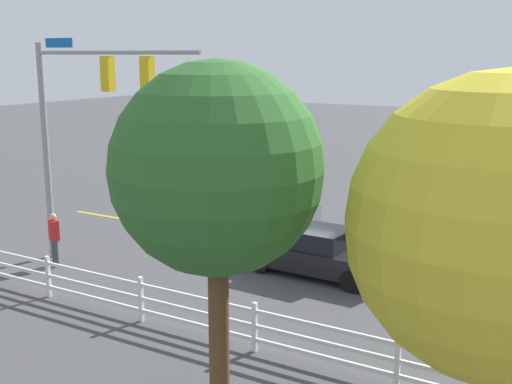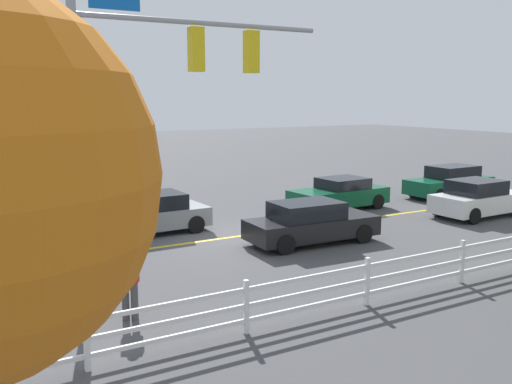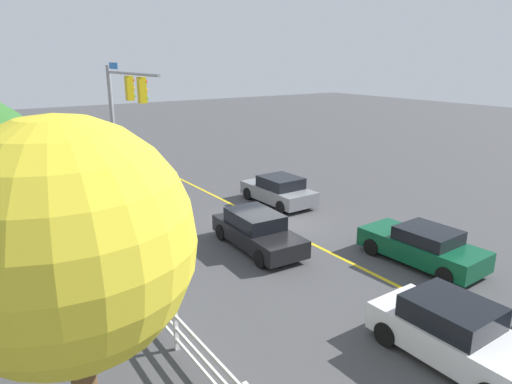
{
  "view_description": "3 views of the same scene",
  "coord_description": "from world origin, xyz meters",
  "px_view_note": "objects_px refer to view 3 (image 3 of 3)",
  "views": [
    {
      "loc": [
        -9.7,
        18.76,
        6.48
      ],
      "look_at": [
        0.31,
        1.68,
        2.21
      ],
      "focal_mm": 44.99,
      "sensor_mm": 36.0,
      "label": 1
    },
    {
      "loc": [
        8.91,
        17.11,
        4.85
      ],
      "look_at": [
        -0.0,
        1.76,
        1.87
      ],
      "focal_mm": 39.81,
      "sensor_mm": 36.0,
      "label": 2
    },
    {
      "loc": [
        -15.75,
        11.33,
        7.1
      ],
      "look_at": [
        -0.1,
        0.84,
        1.62
      ],
      "focal_mm": 32.22,
      "sensor_mm": 36.0,
      "label": 3
    }
  ],
  "objects_px": {
    "car_4": "(455,334)",
    "tree_0": "(67,245)",
    "car_0": "(422,246)",
    "pedestrian": "(111,195)",
    "car_3": "(279,190)",
    "car_2": "(257,231)"
  },
  "relations": [
    {
      "from": "car_0",
      "to": "car_4",
      "type": "relative_size",
      "value": 1.1
    },
    {
      "from": "car_0",
      "to": "car_2",
      "type": "height_order",
      "value": "car_2"
    },
    {
      "from": "tree_0",
      "to": "car_0",
      "type": "bearing_deg",
      "value": -80.93
    },
    {
      "from": "car_3",
      "to": "tree_0",
      "type": "relative_size",
      "value": 0.66
    },
    {
      "from": "car_3",
      "to": "pedestrian",
      "type": "xyz_separation_m",
      "value": [
        3.19,
        7.52,
        0.24
      ]
    },
    {
      "from": "car_2",
      "to": "pedestrian",
      "type": "relative_size",
      "value": 2.68
    },
    {
      "from": "pedestrian",
      "to": "car_3",
      "type": "bearing_deg",
      "value": -172.96
    },
    {
      "from": "car_2",
      "to": "car_4",
      "type": "xyz_separation_m",
      "value": [
        -8.44,
        -0.07,
        0.04
      ]
    },
    {
      "from": "car_2",
      "to": "car_4",
      "type": "bearing_deg",
      "value": 3.1
    },
    {
      "from": "car_2",
      "to": "pedestrian",
      "type": "distance_m",
      "value": 8.07
    },
    {
      "from": "car_2",
      "to": "tree_0",
      "type": "relative_size",
      "value": 0.72
    },
    {
      "from": "car_2",
      "to": "car_3",
      "type": "relative_size",
      "value": 1.09
    },
    {
      "from": "car_0",
      "to": "car_4",
      "type": "bearing_deg",
      "value": 131.47
    },
    {
      "from": "pedestrian",
      "to": "tree_0",
      "type": "bearing_deg",
      "value": 101.57
    },
    {
      "from": "car_0",
      "to": "pedestrian",
      "type": "xyz_separation_m",
      "value": [
        11.78,
        7.54,
        0.26
      ]
    },
    {
      "from": "car_0",
      "to": "tree_0",
      "type": "height_order",
      "value": "tree_0"
    },
    {
      "from": "car_0",
      "to": "car_3",
      "type": "xyz_separation_m",
      "value": [
        8.59,
        0.02,
        0.02
      ]
    },
    {
      "from": "car_0",
      "to": "car_2",
      "type": "distance_m",
      "value": 6.09
    },
    {
      "from": "car_3",
      "to": "car_4",
      "type": "distance_m",
      "value": 13.18
    },
    {
      "from": "car_0",
      "to": "tree_0",
      "type": "xyz_separation_m",
      "value": [
        -1.94,
        12.12,
        3.55
      ]
    },
    {
      "from": "car_0",
      "to": "car_3",
      "type": "relative_size",
      "value": 1.08
    },
    {
      "from": "car_4",
      "to": "tree_0",
      "type": "distance_m",
      "value": 9.03
    }
  ]
}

